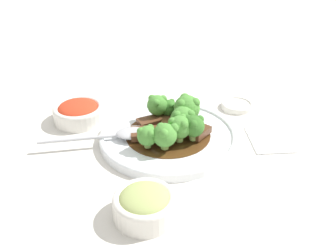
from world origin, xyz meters
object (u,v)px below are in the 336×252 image
at_px(beef_strip_1, 147,133).
at_px(broccoli_floret_4, 169,107).
at_px(beef_strip_3, 149,121).
at_px(beef_strip_4, 168,132).
at_px(beef_strip_2, 169,121).
at_px(main_plate, 168,136).
at_px(side_bowl_appetizer, 145,204).
at_px(broccoli_floret_3, 157,105).
at_px(broccoli_floret_6, 194,126).
at_px(broccoli_floret_5, 183,118).
at_px(broccoli_floret_0, 167,135).
at_px(broccoli_floret_2, 187,108).
at_px(beef_strip_0, 198,130).
at_px(broccoli_floret_7, 147,135).
at_px(broccoli_floret_1, 180,127).
at_px(sauce_dish, 237,105).
at_px(serving_spoon, 126,133).
at_px(side_bowl_kimchi, 79,112).

height_order(beef_strip_1, broccoli_floret_4, broccoli_floret_4).
height_order(beef_strip_3, beef_strip_4, beef_strip_4).
height_order(beef_strip_2, beef_strip_3, same).
distance_m(main_plate, side_bowl_appetizer, 0.22).
bearing_deg(broccoli_floret_3, broccoli_floret_6, 46.51).
xyz_separation_m(beef_strip_3, broccoli_floret_5, (0.03, 0.07, 0.03)).
distance_m(broccoli_floret_3, broccoli_floret_4, 0.03).
relative_size(beef_strip_2, broccoli_floret_5, 1.13).
bearing_deg(broccoli_floret_0, beef_strip_2, -175.95).
relative_size(broccoli_floret_0, broccoli_floret_4, 1.29).
distance_m(broccoli_floret_0, broccoli_floret_2, 0.10).
relative_size(beef_strip_0, broccoli_floret_7, 1.35).
distance_m(broccoli_floret_1, sauce_dish, 0.22).
bearing_deg(broccoli_floret_0, serving_spoon, -111.51).
height_order(main_plate, beef_strip_1, beef_strip_1).
bearing_deg(beef_strip_4, broccoli_floret_4, -175.48).
height_order(main_plate, beef_strip_0, beef_strip_0).
xyz_separation_m(broccoli_floret_3, sauce_dish, (-0.10, 0.17, -0.04)).
height_order(beef_strip_3, serving_spoon, serving_spoon).
bearing_deg(beef_strip_2, sauce_dish, 129.02).
bearing_deg(broccoli_floret_5, sauce_dish, 142.71).
relative_size(main_plate, broccoli_floret_3, 5.19).
relative_size(broccoli_floret_1, broccoli_floret_5, 0.97).
relative_size(beef_strip_2, broccoli_floret_6, 1.20).
bearing_deg(broccoli_floret_4, broccoli_floret_6, 34.04).
bearing_deg(broccoli_floret_6, beef_strip_3, -118.64).
bearing_deg(broccoli_floret_3, sauce_dish, 120.65).
bearing_deg(beef_strip_4, broccoli_floret_0, 4.63).
distance_m(serving_spoon, side_bowl_kimchi, 0.15).
xyz_separation_m(beef_strip_1, sauce_dish, (-0.17, 0.18, -0.02)).
distance_m(broccoli_floret_0, broccoli_floret_7, 0.04).
bearing_deg(broccoli_floret_6, main_plate, -111.97).
relative_size(broccoli_floret_1, side_bowl_appetizer, 0.54).
xyz_separation_m(broccoli_floret_2, broccoli_floret_6, (0.06, 0.02, -0.01)).
height_order(side_bowl_kimchi, sauce_dish, side_bowl_kimchi).
xyz_separation_m(beef_strip_4, broccoli_floret_5, (-0.02, 0.03, 0.02)).
distance_m(broccoli_floret_3, broccoli_floret_7, 0.11).
xyz_separation_m(beef_strip_3, broccoli_floret_0, (0.09, 0.05, 0.02)).
relative_size(broccoli_floret_0, broccoli_floret_2, 0.81).
bearing_deg(broccoli_floret_1, serving_spoon, -93.08).
relative_size(beef_strip_1, broccoli_floret_5, 1.28).
xyz_separation_m(beef_strip_1, broccoli_floret_0, (0.04, 0.04, 0.02)).
xyz_separation_m(broccoli_floret_1, broccoli_floret_6, (-0.01, 0.03, -0.00)).
distance_m(broccoli_floret_2, broccoli_floret_3, 0.06).
bearing_deg(broccoli_floret_1, broccoli_floret_7, -64.69).
xyz_separation_m(broccoli_floret_5, side_bowl_kimchi, (-0.05, -0.23, -0.03)).
relative_size(main_plate, broccoli_floret_7, 6.27).
bearing_deg(side_bowl_kimchi, broccoli_floret_4, 90.74).
height_order(beef_strip_1, broccoli_floret_2, broccoli_floret_2).
height_order(broccoli_floret_6, broccoli_floret_7, broccoli_floret_6).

